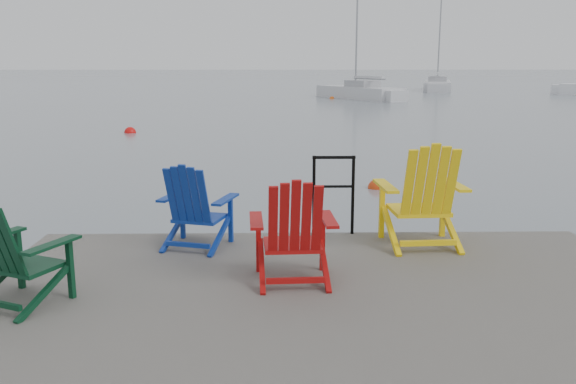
{
  "coord_description": "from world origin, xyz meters",
  "views": [
    {
      "loc": [
        -0.39,
        -4.23,
        2.42
      ],
      "look_at": [
        -0.25,
        3.1,
        0.85
      ],
      "focal_mm": 38.0,
      "sensor_mm": 36.0,
      "label": 1
    }
  ],
  "objects_px": {
    "chair_green": "(14,251)",
    "chair_yellow": "(423,195)",
    "chair_red": "(293,230)",
    "sailboat_near": "(359,93)",
    "buoy_a": "(377,188)",
    "buoy_b": "(130,133)",
    "chair_blue": "(195,206)",
    "handrail": "(333,187)",
    "sailboat_mid": "(437,86)",
    "buoy_d": "(332,99)"
  },
  "relations": [
    {
      "from": "chair_green",
      "to": "chair_yellow",
      "type": "distance_m",
      "value": 3.93
    },
    {
      "from": "chair_red",
      "to": "sailboat_near",
      "type": "distance_m",
      "value": 36.6
    },
    {
      "from": "buoy_a",
      "to": "buoy_b",
      "type": "bearing_deg",
      "value": 126.05
    },
    {
      "from": "chair_green",
      "to": "chair_blue",
      "type": "xyz_separation_m",
      "value": [
        1.23,
        1.53,
        0.0
      ]
    },
    {
      "from": "chair_blue",
      "to": "chair_red",
      "type": "xyz_separation_m",
      "value": [
        1.0,
        -1.06,
        0.02
      ]
    },
    {
      "from": "sailboat_near",
      "to": "buoy_a",
      "type": "xyz_separation_m",
      "value": [
        -3.63,
        -29.67,
        -0.36
      ]
    },
    {
      "from": "chair_red",
      "to": "chair_yellow",
      "type": "relative_size",
      "value": 0.86
    },
    {
      "from": "chair_red",
      "to": "buoy_a",
      "type": "distance_m",
      "value": 6.83
    },
    {
      "from": "chair_red",
      "to": "buoy_a",
      "type": "height_order",
      "value": "chair_red"
    },
    {
      "from": "chair_yellow",
      "to": "buoy_b",
      "type": "relative_size",
      "value": 2.7
    },
    {
      "from": "handrail",
      "to": "buoy_b",
      "type": "bearing_deg",
      "value": 111.37
    },
    {
      "from": "sailboat_mid",
      "to": "buoy_a",
      "type": "distance_m",
      "value": 43.84
    },
    {
      "from": "chair_green",
      "to": "chair_blue",
      "type": "distance_m",
      "value": 1.96
    },
    {
      "from": "handrail",
      "to": "chair_blue",
      "type": "relative_size",
      "value": 1.0
    },
    {
      "from": "handrail",
      "to": "buoy_d",
      "type": "bearing_deg",
      "value": 84.81
    },
    {
      "from": "chair_blue",
      "to": "buoy_a",
      "type": "distance_m",
      "value": 6.22
    },
    {
      "from": "buoy_b",
      "to": "buoy_a",
      "type": "bearing_deg",
      "value": -53.95
    },
    {
      "from": "chair_green",
      "to": "sailboat_mid",
      "type": "distance_m",
      "value": 51.72
    },
    {
      "from": "chair_red",
      "to": "sailboat_mid",
      "type": "xyz_separation_m",
      "value": [
        13.99,
        48.63,
        -0.62
      ]
    },
    {
      "from": "handrail",
      "to": "sailboat_near",
      "type": "bearing_deg",
      "value": 81.86
    },
    {
      "from": "sailboat_mid",
      "to": "buoy_a",
      "type": "height_order",
      "value": "sailboat_mid"
    },
    {
      "from": "chair_green",
      "to": "buoy_b",
      "type": "height_order",
      "value": "chair_green"
    },
    {
      "from": "sailboat_near",
      "to": "buoy_b",
      "type": "relative_size",
      "value": 25.66
    },
    {
      "from": "sailboat_mid",
      "to": "buoy_a",
      "type": "xyz_separation_m",
      "value": [
        -12.17,
        -42.12,
        -0.36
      ]
    },
    {
      "from": "chair_red",
      "to": "sailboat_mid",
      "type": "distance_m",
      "value": 50.61
    },
    {
      "from": "handrail",
      "to": "chair_green",
      "type": "height_order",
      "value": "handrail"
    },
    {
      "from": "sailboat_mid",
      "to": "buoy_a",
      "type": "relative_size",
      "value": 33.3
    },
    {
      "from": "sailboat_near",
      "to": "buoy_a",
      "type": "height_order",
      "value": "sailboat_near"
    },
    {
      "from": "chair_red",
      "to": "chair_yellow",
      "type": "height_order",
      "value": "chair_yellow"
    },
    {
      "from": "sailboat_near",
      "to": "buoy_b",
      "type": "bearing_deg",
      "value": -146.33
    },
    {
      "from": "handrail",
      "to": "buoy_b",
      "type": "distance_m",
      "value": 15.79
    },
    {
      "from": "sailboat_mid",
      "to": "chair_yellow",
      "type": "bearing_deg",
      "value": -90.16
    },
    {
      "from": "chair_red",
      "to": "buoy_d",
      "type": "xyz_separation_m",
      "value": [
        3.65,
        36.26,
        -0.98
      ]
    },
    {
      "from": "chair_green",
      "to": "buoy_a",
      "type": "distance_m",
      "value": 8.13
    },
    {
      "from": "chair_green",
      "to": "buoy_b",
      "type": "xyz_separation_m",
      "value": [
        -3.02,
        16.7,
        -0.95
      ]
    },
    {
      "from": "handrail",
      "to": "buoy_d",
      "type": "xyz_separation_m",
      "value": [
        3.15,
        34.71,
        -1.04
      ]
    },
    {
      "from": "handrail",
      "to": "chair_red",
      "type": "bearing_deg",
      "value": -107.67
    },
    {
      "from": "handrail",
      "to": "chair_yellow",
      "type": "xyz_separation_m",
      "value": [
        0.89,
        -0.5,
        0.02
      ]
    },
    {
      "from": "chair_red",
      "to": "buoy_a",
      "type": "relative_size",
      "value": 2.72
    },
    {
      "from": "sailboat_near",
      "to": "buoy_a",
      "type": "distance_m",
      "value": 29.89
    },
    {
      "from": "chair_blue",
      "to": "buoy_d",
      "type": "xyz_separation_m",
      "value": [
        4.64,
        35.21,
        -0.95
      ]
    },
    {
      "from": "chair_blue",
      "to": "chair_red",
      "type": "distance_m",
      "value": 1.45
    },
    {
      "from": "chair_yellow",
      "to": "chair_blue",
      "type": "bearing_deg",
      "value": 176.63
    },
    {
      "from": "chair_green",
      "to": "buoy_d",
      "type": "xyz_separation_m",
      "value": [
        5.87,
        36.74,
        -0.95
      ]
    },
    {
      "from": "chair_blue",
      "to": "buoy_a",
      "type": "relative_size",
      "value": 2.58
    },
    {
      "from": "sailboat_mid",
      "to": "buoy_d",
      "type": "height_order",
      "value": "sailboat_mid"
    },
    {
      "from": "chair_green",
      "to": "buoy_b",
      "type": "bearing_deg",
      "value": 125.19
    },
    {
      "from": "handrail",
      "to": "chair_yellow",
      "type": "relative_size",
      "value": 0.81
    },
    {
      "from": "chair_green",
      "to": "chair_yellow",
      "type": "xyz_separation_m",
      "value": [
        3.61,
        1.53,
        0.1
      ]
    },
    {
      "from": "handrail",
      "to": "chair_yellow",
      "type": "bearing_deg",
      "value": -28.99
    }
  ]
}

